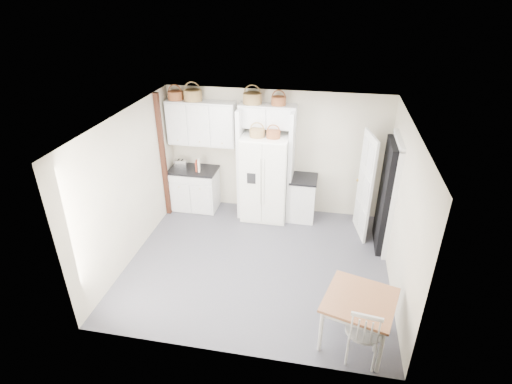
# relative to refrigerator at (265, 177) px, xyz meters

# --- Properties ---
(floor) EXTENTS (4.50, 4.50, 0.00)m
(floor) POSITION_rel_refrigerator_xyz_m (0.15, -1.64, -0.90)
(floor) COLOR #434150
(floor) RESTS_ON ground
(ceiling) EXTENTS (4.50, 4.50, 0.00)m
(ceiling) POSITION_rel_refrigerator_xyz_m (0.15, -1.64, 1.70)
(ceiling) COLOR white
(ceiling) RESTS_ON wall_back
(wall_back) EXTENTS (4.50, 0.00, 4.50)m
(wall_back) POSITION_rel_refrigerator_xyz_m (0.15, 0.36, 0.40)
(wall_back) COLOR #B9AC99
(wall_back) RESTS_ON floor
(wall_left) EXTENTS (0.00, 4.00, 4.00)m
(wall_left) POSITION_rel_refrigerator_xyz_m (-2.10, -1.64, 0.40)
(wall_left) COLOR #B9AC99
(wall_left) RESTS_ON floor
(wall_right) EXTENTS (0.00, 4.00, 4.00)m
(wall_right) POSITION_rel_refrigerator_xyz_m (2.40, -1.64, 0.40)
(wall_right) COLOR #B9AC99
(wall_right) RESTS_ON floor
(refrigerator) EXTENTS (0.93, 0.74, 1.79)m
(refrigerator) POSITION_rel_refrigerator_xyz_m (0.00, 0.00, 0.00)
(refrigerator) COLOR white
(refrigerator) RESTS_ON floor
(base_cab_left) EXTENTS (0.96, 0.60, 0.89)m
(base_cab_left) POSITION_rel_refrigerator_xyz_m (-1.55, 0.06, -0.45)
(base_cab_left) COLOR silver
(base_cab_left) RESTS_ON floor
(base_cab_right) EXTENTS (0.50, 0.60, 0.89)m
(base_cab_right) POSITION_rel_refrigerator_xyz_m (0.78, 0.06, -0.45)
(base_cab_right) COLOR silver
(base_cab_right) RESTS_ON floor
(dining_table) EXTENTS (1.10, 1.10, 0.74)m
(dining_table) POSITION_rel_refrigerator_xyz_m (1.79, -3.09, -0.52)
(dining_table) COLOR brown
(dining_table) RESTS_ON floor
(windsor_chair) EXTENTS (0.53, 0.49, 0.98)m
(windsor_chair) POSITION_rel_refrigerator_xyz_m (1.85, -3.39, -0.41)
(windsor_chair) COLOR silver
(windsor_chair) RESTS_ON floor
(counter_left) EXTENTS (1.00, 0.64, 0.04)m
(counter_left) POSITION_rel_refrigerator_xyz_m (-1.55, 0.06, 0.01)
(counter_left) COLOR black
(counter_left) RESTS_ON base_cab_left
(counter_right) EXTENTS (0.54, 0.64, 0.04)m
(counter_right) POSITION_rel_refrigerator_xyz_m (0.78, 0.06, 0.01)
(counter_right) COLOR black
(counter_right) RESTS_ON base_cab_right
(toaster) EXTENTS (0.27, 0.17, 0.18)m
(toaster) POSITION_rel_refrigerator_xyz_m (-1.83, 0.07, 0.12)
(toaster) COLOR silver
(toaster) RESTS_ON counter_left
(cookbook_red) EXTENTS (0.06, 0.15, 0.22)m
(cookbook_red) POSITION_rel_refrigerator_xyz_m (-1.45, -0.02, 0.14)
(cookbook_red) COLOR maroon
(cookbook_red) RESTS_ON counter_left
(cookbook_cream) EXTENTS (0.08, 0.18, 0.26)m
(cookbook_cream) POSITION_rel_refrigerator_xyz_m (-1.40, -0.02, 0.16)
(cookbook_cream) COLOR beige
(cookbook_cream) RESTS_ON counter_left
(basket_upper_a) EXTENTS (0.30, 0.30, 0.17)m
(basket_upper_a) POSITION_rel_refrigerator_xyz_m (-1.86, 0.19, 1.54)
(basket_upper_a) COLOR brown
(basket_upper_a) RESTS_ON upper_cabinet
(basket_upper_b) EXTENTS (0.36, 0.36, 0.21)m
(basket_upper_b) POSITION_rel_refrigerator_xyz_m (-1.49, 0.19, 1.56)
(basket_upper_b) COLOR brown
(basket_upper_b) RESTS_ON upper_cabinet
(basket_bridge_a) EXTENTS (0.36, 0.36, 0.20)m
(basket_bridge_a) POSITION_rel_refrigerator_xyz_m (-0.30, 0.19, 1.56)
(basket_bridge_a) COLOR brown
(basket_bridge_a) RESTS_ON bridge_cabinet
(basket_bridge_b) EXTENTS (0.28, 0.28, 0.16)m
(basket_bridge_b) POSITION_rel_refrigerator_xyz_m (0.20, 0.19, 1.54)
(basket_bridge_b) COLOR brown
(basket_bridge_b) RESTS_ON bridge_cabinet
(basket_fridge_a) EXTENTS (0.30, 0.30, 0.16)m
(basket_fridge_a) POSITION_rel_refrigerator_xyz_m (-0.15, -0.10, 0.97)
(basket_fridge_a) COLOR brown
(basket_fridge_a) RESTS_ON refrigerator
(basket_fridge_b) EXTENTS (0.27, 0.27, 0.14)m
(basket_fridge_b) POSITION_rel_refrigerator_xyz_m (0.16, -0.10, 0.97)
(basket_fridge_b) COLOR brown
(basket_fridge_b) RESTS_ON refrigerator
(upper_cabinet) EXTENTS (1.40, 0.34, 0.90)m
(upper_cabinet) POSITION_rel_refrigerator_xyz_m (-1.35, 0.19, 1.00)
(upper_cabinet) COLOR silver
(upper_cabinet) RESTS_ON wall_back
(bridge_cabinet) EXTENTS (1.12, 0.34, 0.45)m
(bridge_cabinet) POSITION_rel_refrigerator_xyz_m (-0.00, 0.19, 1.23)
(bridge_cabinet) COLOR silver
(bridge_cabinet) RESTS_ON wall_back
(fridge_panel_left) EXTENTS (0.08, 0.60, 2.30)m
(fridge_panel_left) POSITION_rel_refrigerator_xyz_m (-0.51, 0.06, 0.25)
(fridge_panel_left) COLOR silver
(fridge_panel_left) RESTS_ON floor
(fridge_panel_right) EXTENTS (0.08, 0.60, 2.30)m
(fridge_panel_right) POSITION_rel_refrigerator_xyz_m (0.51, 0.06, 0.25)
(fridge_panel_right) COLOR silver
(fridge_panel_right) RESTS_ON floor
(trim_post) EXTENTS (0.09, 0.09, 2.60)m
(trim_post) POSITION_rel_refrigerator_xyz_m (-2.05, -0.29, 0.40)
(trim_post) COLOR black
(trim_post) RESTS_ON floor
(doorway_void) EXTENTS (0.18, 0.85, 2.05)m
(doorway_void) POSITION_rel_refrigerator_xyz_m (2.31, -0.64, 0.13)
(doorway_void) COLOR black
(doorway_void) RESTS_ON floor
(door_slab) EXTENTS (0.21, 0.79, 2.05)m
(door_slab) POSITION_rel_refrigerator_xyz_m (1.95, -0.30, 0.13)
(door_slab) COLOR white
(door_slab) RESTS_ON floor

